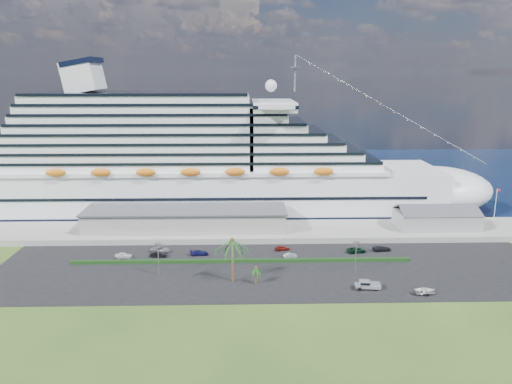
{
  "coord_description": "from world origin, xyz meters",
  "views": [
    {
      "loc": [
        -7.18,
        -105.93,
        48.26
      ],
      "look_at": [
        -3.84,
        30.0,
        15.62
      ],
      "focal_mm": 35.0,
      "sensor_mm": 36.0,
      "label": 1
    }
  ],
  "objects_px": {
    "parked_car_3": "(199,253)",
    "boat_trailer": "(425,290)",
    "pickup_truck": "(367,285)",
    "cruise_ship": "(202,166)"
  },
  "relations": [
    {
      "from": "pickup_truck",
      "to": "cruise_ship",
      "type": "bearing_deg",
      "value": 122.98
    },
    {
      "from": "cruise_ship",
      "to": "parked_car_3",
      "type": "distance_m",
      "value": 45.32
    },
    {
      "from": "pickup_truck",
      "to": "boat_trailer",
      "type": "height_order",
      "value": "pickup_truck"
    },
    {
      "from": "pickup_truck",
      "to": "boat_trailer",
      "type": "xyz_separation_m",
      "value": [
        12.18,
        -3.21,
        -0.1
      ]
    },
    {
      "from": "cruise_ship",
      "to": "pickup_truck",
      "type": "relative_size",
      "value": 32.03
    },
    {
      "from": "cruise_ship",
      "to": "parked_car_3",
      "type": "xyz_separation_m",
      "value": [
        2.13,
        -42.4,
        -15.87
      ]
    },
    {
      "from": "parked_car_3",
      "to": "boat_trailer",
      "type": "xyz_separation_m",
      "value": [
        52.34,
        -25.97,
        0.32
      ]
    },
    {
      "from": "parked_car_3",
      "to": "cruise_ship",
      "type": "bearing_deg",
      "value": 0.47
    },
    {
      "from": "parked_car_3",
      "to": "boat_trailer",
      "type": "height_order",
      "value": "boat_trailer"
    },
    {
      "from": "pickup_truck",
      "to": "parked_car_3",
      "type": "bearing_deg",
      "value": 150.45
    }
  ]
}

